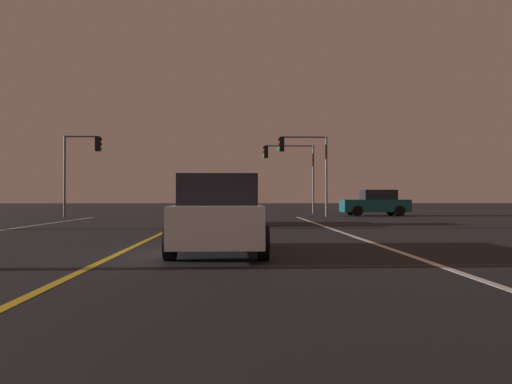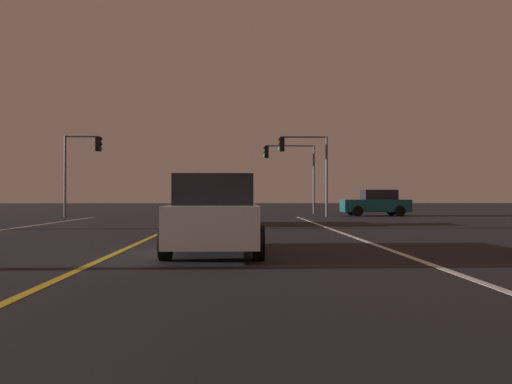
# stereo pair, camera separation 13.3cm
# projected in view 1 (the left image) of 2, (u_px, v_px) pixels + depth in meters

# --- Properties ---
(lane_edge_right) EXTENTS (0.16, 37.58, 0.01)m
(lane_edge_right) POSITION_uv_depth(u_px,v_px,m) (389.00, 248.00, 11.98)
(lane_edge_right) COLOR silver
(lane_edge_right) RESTS_ON ground
(lane_center_divider) EXTENTS (0.16, 37.58, 0.01)m
(lane_center_divider) POSITION_uv_depth(u_px,v_px,m) (128.00, 249.00, 11.77)
(lane_center_divider) COLOR gold
(lane_center_divider) RESTS_ON ground
(car_lead_same_lane) EXTENTS (2.02, 4.30, 1.70)m
(car_lead_same_lane) POSITION_uv_depth(u_px,v_px,m) (219.00, 216.00, 11.00)
(car_lead_same_lane) COLOR black
(car_lead_same_lane) RESTS_ON ground
(car_ahead_far) EXTENTS (2.02, 4.30, 1.70)m
(car_ahead_far) POSITION_uv_depth(u_px,v_px,m) (221.00, 206.00, 22.35)
(car_ahead_far) COLOR black
(car_ahead_far) RESTS_ON ground
(car_crossing_side) EXTENTS (4.30, 2.02, 1.70)m
(car_crossing_side) POSITION_uv_depth(u_px,v_px,m) (376.00, 203.00, 32.70)
(car_crossing_side) COLOR black
(car_crossing_side) RESTS_ON ground
(traffic_light_near_right) EXTENTS (3.12, 0.36, 5.03)m
(traffic_light_near_right) POSITION_uv_depth(u_px,v_px,m) (302.00, 157.00, 31.31)
(traffic_light_near_right) COLOR #4C4C51
(traffic_light_near_right) RESTS_ON ground
(traffic_light_near_left) EXTENTS (2.35, 0.36, 5.01)m
(traffic_light_near_left) POSITION_uv_depth(u_px,v_px,m) (83.00, 157.00, 30.84)
(traffic_light_near_left) COLOR #4C4C51
(traffic_light_near_left) RESTS_ON ground
(traffic_light_far_right) EXTENTS (3.80, 0.36, 5.04)m
(traffic_light_far_right) POSITION_uv_depth(u_px,v_px,m) (288.00, 162.00, 36.80)
(traffic_light_far_right) COLOR #4C4C51
(traffic_light_far_right) RESTS_ON ground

